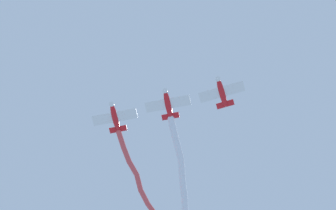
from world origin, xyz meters
The scene contains 5 objects.
airplane_lead centered at (3.22, -13.02, 76.94)m, with size 4.84×6.37×1.57m.
smoke_trail_lead centered at (-6.11, -14.33, 76.82)m, with size 15.07×2.00×1.05m.
airplane_left_wing centered at (1.83, -5.65, 77.24)m, with size 4.85×6.37×1.57m.
smoke_trail_left_wing centered at (-8.22, -8.35, 78.22)m, with size 16.66×5.87×2.86m.
airplane_right_wing centered at (0.44, 1.71, 76.94)m, with size 4.78×6.34×1.57m.
Camera 1 is at (27.25, 6.15, 4.57)m, focal length 61.07 mm.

